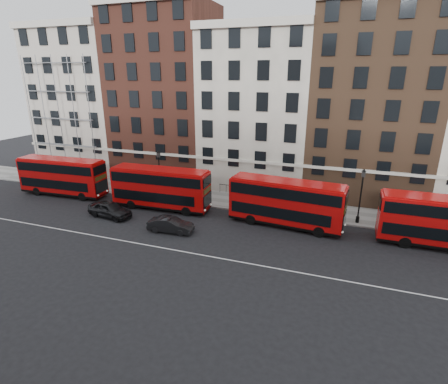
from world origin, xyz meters
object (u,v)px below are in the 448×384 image
(car_rear, at_px, (110,209))
(bus_a, at_px, (62,176))
(bus_d, at_px, (446,222))
(car_front, at_px, (171,225))
(bus_b, at_px, (160,187))
(bus_c, at_px, (286,202))

(car_rear, bearing_deg, bus_a, 74.94)
(bus_a, bearing_deg, car_rear, -25.00)
(bus_d, bearing_deg, car_rear, -172.95)
(car_rear, bearing_deg, bus_d, -75.75)
(bus_a, bearing_deg, car_front, -19.12)
(bus_a, distance_m, bus_b, 13.04)
(bus_b, distance_m, car_rear, 5.54)
(bus_c, xyz_separation_m, car_front, (-9.52, -4.89, -1.70))
(bus_a, xyz_separation_m, car_front, (16.76, -4.88, -1.68))
(car_rear, bearing_deg, car_front, -91.30)
(bus_a, height_order, bus_b, bus_a)
(bus_d, distance_m, car_rear, 30.34)
(bus_b, height_order, car_front, bus_b)
(bus_c, distance_m, bus_d, 13.11)
(bus_b, bearing_deg, bus_d, -1.98)
(bus_b, distance_m, bus_c, 13.23)
(bus_c, bearing_deg, car_front, -147.40)
(bus_d, xyz_separation_m, car_front, (-22.63, -4.89, -1.64))
(bus_b, xyz_separation_m, bus_c, (13.23, 0.00, 0.02))
(bus_c, distance_m, car_front, 10.83)
(bus_d, bearing_deg, bus_c, 179.85)
(bus_b, bearing_deg, car_rear, -136.39)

